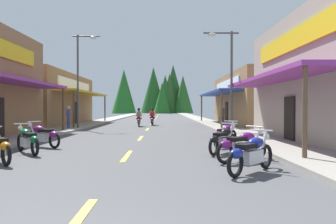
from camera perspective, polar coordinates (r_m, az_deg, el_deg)
name	(u,v)px	position (r m, az deg, el deg)	size (l,w,h in m)	color
ground	(154,122)	(35.83, -2.65, -1.79)	(9.38, 97.14, 0.10)	#4C4C4F
sidewalk_left	(103,121)	(36.49, -11.84, -1.59)	(2.28, 97.14, 0.12)	#9E9991
sidewalk_right	(204,121)	(36.10, 6.64, -1.60)	(2.28, 97.14, 0.12)	gray
centerline_dashes	(154,120)	(38.84, -2.50, -1.50)	(0.16, 70.94, 0.01)	#E0C64C
storefront_left_far	(41,99)	(30.96, -22.18, 2.13)	(8.17, 13.75, 4.64)	olive
storefront_right_far	(262,100)	(29.95, 16.83, 2.18)	(8.43, 13.94, 4.62)	olive
streetlamp_left	(82,69)	(23.87, -15.48, 7.58)	(2.02, 0.30, 6.89)	#474C51
streetlamp_right	(226,67)	(18.37, 10.58, 8.00)	(2.02, 0.30, 5.96)	#474C51
motorcycle_parked_right_0	(251,153)	(7.93, 14.90, -7.26)	(1.56, 1.61, 1.04)	black
motorcycle_parked_right_1	(242,145)	(9.56, 13.37, -5.87)	(1.82, 1.29, 1.04)	black
motorcycle_parked_right_2	(223,139)	(11.10, 10.01, -4.92)	(1.33, 1.80, 1.04)	black
motorcycle_parked_right_3	(226,135)	(13.01, 10.44, -4.08)	(1.32, 1.81, 1.04)	black
motorcycle_parked_left_2	(28,140)	(11.85, -24.22, -4.62)	(1.47, 1.69, 1.04)	black
motorcycle_parked_left_3	(43,135)	(13.53, -21.91, -3.93)	(1.86, 1.23, 1.04)	black
rider_cruising_lead	(139,119)	(26.28, -5.33, -1.22)	(0.60, 2.14, 1.57)	black
rider_cruising_trailing	(152,118)	(27.96, -2.88, -1.09)	(0.60, 2.14, 1.57)	black
pedestrian_browsing	(68,116)	(23.36, -17.70, -0.69)	(0.26, 0.57, 1.71)	#333F8C
pedestrian_waiting	(223,114)	(26.50, 9.91, -0.41)	(0.44, 0.44, 1.76)	#333F8C
treeline_backdrop	(161,92)	(86.93, -1.24, 3.73)	(21.89, 13.88, 13.75)	#2E5723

